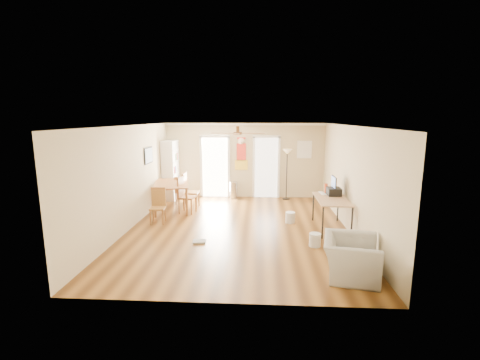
# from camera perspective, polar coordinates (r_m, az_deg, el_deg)

# --- Properties ---
(floor) EXTENTS (7.00, 7.00, 0.00)m
(floor) POSITION_cam_1_polar(r_m,az_deg,el_deg) (8.65, -0.24, -8.25)
(floor) COLOR brown
(floor) RESTS_ON ground
(ceiling) EXTENTS (5.50, 7.00, 0.00)m
(ceiling) POSITION_cam_1_polar(r_m,az_deg,el_deg) (8.19, -0.25, 9.24)
(ceiling) COLOR silver
(ceiling) RESTS_ON floor
(wall_back) EXTENTS (5.50, 0.04, 2.60)m
(wall_back) POSITION_cam_1_polar(r_m,az_deg,el_deg) (11.77, 0.83, 3.32)
(wall_back) COLOR beige
(wall_back) RESTS_ON floor
(wall_front) EXTENTS (5.50, 0.04, 2.60)m
(wall_front) POSITION_cam_1_polar(r_m,az_deg,el_deg) (4.93, -2.82, -7.09)
(wall_front) COLOR beige
(wall_front) RESTS_ON floor
(wall_left) EXTENTS (0.04, 7.00, 2.60)m
(wall_left) POSITION_cam_1_polar(r_m,az_deg,el_deg) (8.92, -18.16, 0.43)
(wall_left) COLOR beige
(wall_left) RESTS_ON floor
(wall_right) EXTENTS (0.04, 7.00, 2.60)m
(wall_right) POSITION_cam_1_polar(r_m,az_deg,el_deg) (8.60, 18.37, 0.05)
(wall_right) COLOR beige
(wall_right) RESTS_ON floor
(crown_molding) EXTENTS (5.50, 7.00, 0.08)m
(crown_molding) POSITION_cam_1_polar(r_m,az_deg,el_deg) (8.19, -0.25, 8.96)
(crown_molding) COLOR white
(crown_molding) RESTS_ON wall_back
(kitchen_doorway) EXTENTS (0.90, 0.10, 2.10)m
(kitchen_doorway) POSITION_cam_1_polar(r_m,az_deg,el_deg) (11.89, -4.24, 2.15)
(kitchen_doorway) COLOR white
(kitchen_doorway) RESTS_ON wall_back
(bathroom_doorway) EXTENTS (0.80, 0.10, 2.10)m
(bathroom_doorway) POSITION_cam_1_polar(r_m,az_deg,el_deg) (11.78, 4.47, 2.07)
(bathroom_doorway) COLOR white
(bathroom_doorway) RESTS_ON wall_back
(wall_decal) EXTENTS (0.46, 0.03, 1.10)m
(wall_decal) POSITION_cam_1_polar(r_m,az_deg,el_deg) (11.73, 0.22, 4.53)
(wall_decal) COLOR red
(wall_decal) RESTS_ON wall_back
(ac_grille) EXTENTS (0.50, 0.04, 0.60)m
(ac_grille) POSITION_cam_1_polar(r_m,az_deg,el_deg) (11.79, 10.87, 5.10)
(ac_grille) COLOR white
(ac_grille) RESTS_ON wall_back
(framed_poster) EXTENTS (0.04, 0.66, 0.48)m
(framed_poster) POSITION_cam_1_polar(r_m,az_deg,el_deg) (10.16, -15.29, 4.05)
(framed_poster) COLOR black
(framed_poster) RESTS_ON wall_left
(ceiling_fan) EXTENTS (1.24, 1.24, 0.20)m
(ceiling_fan) POSITION_cam_1_polar(r_m,az_deg,el_deg) (7.89, -0.39, 7.95)
(ceiling_fan) COLOR #593819
(ceiling_fan) RESTS_ON ceiling
(bookshelf) EXTENTS (0.42, 0.92, 2.02)m
(bookshelf) POSITION_cam_1_polar(r_m,az_deg,el_deg) (11.76, -11.68, 1.67)
(bookshelf) COLOR silver
(bookshelf) RESTS_ON floor
(dining_table) EXTENTS (1.34, 1.84, 0.83)m
(dining_table) POSITION_cam_1_polar(r_m,az_deg,el_deg) (10.48, -11.48, -2.73)
(dining_table) COLOR #925E2F
(dining_table) RESTS_ON floor
(dining_chair_right_a) EXTENTS (0.46, 0.46, 1.10)m
(dining_chair_right_a) POSITION_cam_1_polar(r_m,az_deg,el_deg) (10.55, -8.28, -1.78)
(dining_chair_right_a) COLOR #AA7737
(dining_chair_right_a) RESTS_ON floor
(dining_chair_right_b) EXTENTS (0.51, 0.51, 1.07)m
(dining_chair_right_b) POSITION_cam_1_polar(r_m,az_deg,el_deg) (10.01, -8.94, -2.58)
(dining_chair_right_b) COLOR #9F6E33
(dining_chair_right_b) RESTS_ON floor
(dining_chair_near) EXTENTS (0.42, 0.42, 0.94)m
(dining_chair_near) POSITION_cam_1_polar(r_m,az_deg,el_deg) (9.21, -13.82, -4.34)
(dining_chair_near) COLOR #A87336
(dining_chair_near) RESTS_ON floor
(dining_chair_far) EXTENTS (0.41, 0.41, 0.90)m
(dining_chair_far) POSITION_cam_1_polar(r_m,az_deg,el_deg) (11.17, -9.99, -1.66)
(dining_chair_far) COLOR olive
(dining_chair_far) RESTS_ON floor
(trash_can) EXTENTS (0.31, 0.31, 0.59)m
(trash_can) POSITION_cam_1_polar(r_m,az_deg,el_deg) (11.70, -1.12, -1.71)
(trash_can) COLOR #AAAAAC
(trash_can) RESTS_ON floor
(torchiere_lamp) EXTENTS (0.36, 0.36, 1.74)m
(torchiere_lamp) POSITION_cam_1_polar(r_m,az_deg,el_deg) (11.58, 7.94, 0.93)
(torchiere_lamp) COLOR black
(torchiere_lamp) RESTS_ON floor
(computer_desk) EXTENTS (0.74, 1.49, 0.80)m
(computer_desk) POSITION_cam_1_polar(r_m,az_deg,el_deg) (8.80, 15.19, -5.57)
(computer_desk) COLOR tan
(computer_desk) RESTS_ON floor
(imac) EXTENTS (0.16, 0.52, 0.48)m
(imac) POSITION_cam_1_polar(r_m,az_deg,el_deg) (9.15, 15.64, -0.87)
(imac) COLOR black
(imac) RESTS_ON computer_desk
(keyboard) EXTENTS (0.17, 0.40, 0.01)m
(keyboard) POSITION_cam_1_polar(r_m,az_deg,el_deg) (9.20, 13.84, -2.20)
(keyboard) COLOR silver
(keyboard) RESTS_ON computer_desk
(printer) EXTENTS (0.34, 0.39, 0.20)m
(printer) POSITION_cam_1_polar(r_m,az_deg,el_deg) (9.04, 15.65, -1.91)
(printer) COLOR black
(printer) RESTS_ON computer_desk
(orange_bottle) EXTENTS (0.10, 0.10, 0.25)m
(orange_bottle) POSITION_cam_1_polar(r_m,az_deg,el_deg) (9.27, 14.40, -1.38)
(orange_bottle) COLOR #D64213
(orange_bottle) RESTS_ON computer_desk
(wastebasket_a) EXTENTS (0.31, 0.31, 0.29)m
(wastebasket_a) POSITION_cam_1_polar(r_m,az_deg,el_deg) (9.16, 8.54, -6.32)
(wastebasket_a) COLOR silver
(wastebasket_a) RESTS_ON floor
(wastebasket_b) EXTENTS (0.32, 0.32, 0.29)m
(wastebasket_b) POSITION_cam_1_polar(r_m,az_deg,el_deg) (7.66, 12.60, -9.89)
(wastebasket_b) COLOR silver
(wastebasket_b) RESTS_ON floor
(floor_cloth) EXTENTS (0.31, 0.26, 0.04)m
(floor_cloth) POSITION_cam_1_polar(r_m,az_deg,el_deg) (7.79, -6.92, -10.33)
(floor_cloth) COLOR #999994
(floor_cloth) RESTS_ON floor
(armchair) EXTENTS (1.14, 1.24, 0.70)m
(armchair) POSITION_cam_1_polar(r_m,az_deg,el_deg) (6.42, 18.28, -12.38)
(armchair) COLOR #AAA9A5
(armchair) RESTS_ON floor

